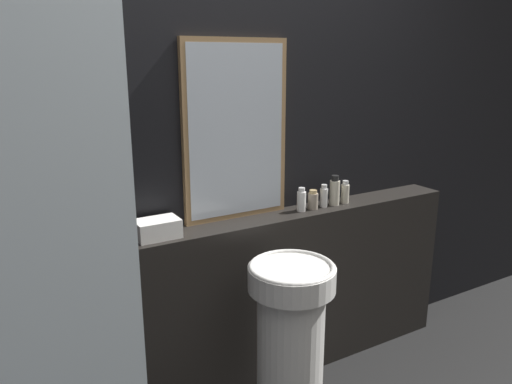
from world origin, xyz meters
TOP-DOWN VIEW (x-y plane):
  - wall_back at (0.00, 1.47)m, footprint 8.00×0.06m
  - vanity_counter at (0.00, 1.34)m, footprint 2.64×0.20m
  - pedestal_sink at (0.02, 0.93)m, footprint 0.39×0.39m
  - mirror at (0.01, 1.42)m, footprint 0.56×0.03m
  - towel_stack at (-0.44, 1.34)m, footprint 0.20×0.13m
  - shampoo_bottle at (0.36, 1.34)m, footprint 0.05×0.05m
  - conditioner_bottle at (0.43, 1.34)m, footprint 0.06×0.06m
  - lotion_bottle at (0.51, 1.34)m, footprint 0.04×0.04m
  - body_wash_bottle at (0.58, 1.34)m, footprint 0.06×0.06m
  - hand_soap_bottle at (0.66, 1.34)m, footprint 0.05×0.05m

SIDE VIEW (x-z plane):
  - pedestal_sink at x=0.02m, z-range 0.04..0.88m
  - vanity_counter at x=0.00m, z-range 0.00..0.93m
  - towel_stack at x=-0.44m, z-range 0.93..1.02m
  - conditioner_bottle at x=0.43m, z-range 0.93..1.03m
  - lotion_bottle at x=0.51m, z-range 0.92..1.05m
  - shampoo_bottle at x=0.36m, z-range 0.92..1.05m
  - hand_soap_bottle at x=0.66m, z-range 0.92..1.05m
  - body_wash_bottle at x=0.58m, z-range 0.92..1.09m
  - wall_back at x=0.00m, z-range 0.00..2.50m
  - mirror at x=0.01m, z-range 0.93..1.81m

